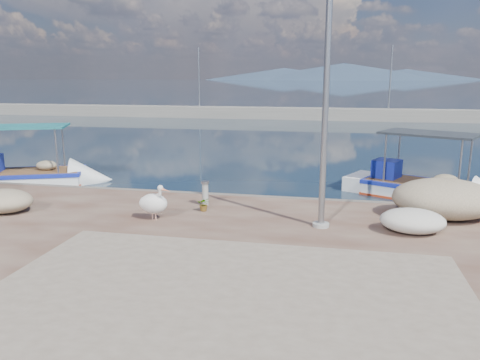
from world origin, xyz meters
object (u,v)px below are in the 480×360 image
bollard_near (205,192)px  boat_left (28,179)px  lamp_post (326,102)px  pelican (154,203)px  boat_right (422,192)px

bollard_near → boat_left: bearing=158.9°
boat_left → lamp_post: bearing=-43.3°
lamp_post → bollard_near: lamp_post is taller
boat_left → pelican: (7.67, -5.07, 0.76)m
boat_left → bollard_near: size_ratio=8.21×
boat_left → boat_right: 15.87m
pelican → lamp_post: size_ratio=0.15×
boat_left → lamp_post: lamp_post is taller
boat_right → pelican: (-8.17, -6.14, 0.76)m
boat_right → bollard_near: boat_right is taller
pelican → bollard_near: (0.99, 1.73, -0.07)m
lamp_post → bollard_near: size_ratio=9.11×
boat_right → pelican: bearing=-116.9°
bollard_near → lamp_post: bearing=-21.1°
boat_right → bollard_near: 8.45m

